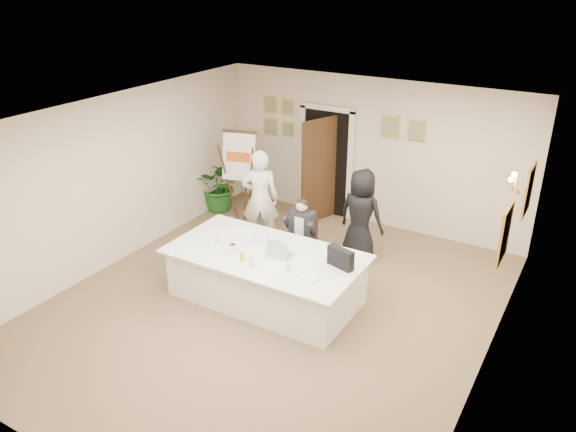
% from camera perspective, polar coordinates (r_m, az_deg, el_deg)
% --- Properties ---
extents(floor, '(7.00, 7.00, 0.00)m').
position_cam_1_polar(floor, '(8.43, -1.62, -9.04)').
color(floor, brown).
rests_on(floor, ground).
extents(ceiling, '(6.00, 7.00, 0.02)m').
position_cam_1_polar(ceiling, '(7.29, -1.88, 9.71)').
color(ceiling, white).
rests_on(ceiling, wall_back).
extents(wall_back, '(6.00, 0.10, 2.80)m').
position_cam_1_polar(wall_back, '(10.68, 8.39, 6.37)').
color(wall_back, beige).
rests_on(wall_back, floor).
extents(wall_front, '(6.00, 0.10, 2.80)m').
position_cam_1_polar(wall_front, '(5.55, -21.98, -13.36)').
color(wall_front, beige).
rests_on(wall_front, floor).
extents(wall_left, '(0.10, 7.00, 2.80)m').
position_cam_1_polar(wall_left, '(9.59, -17.11, 3.46)').
color(wall_left, beige).
rests_on(wall_left, floor).
extents(wall_right, '(0.10, 7.00, 2.80)m').
position_cam_1_polar(wall_right, '(6.81, 20.26, -5.69)').
color(wall_right, beige).
rests_on(wall_right, floor).
extents(doorway, '(1.14, 0.86, 2.20)m').
position_cam_1_polar(doorway, '(10.98, 3.66, 5.12)').
color(doorway, black).
rests_on(doorway, floor).
extents(pictures_back_wall, '(3.40, 0.06, 0.80)m').
position_cam_1_polar(pictures_back_wall, '(10.84, 4.53, 9.30)').
color(pictures_back_wall, gold).
rests_on(pictures_back_wall, wall_back).
extents(pictures_right_wall, '(0.06, 2.20, 0.80)m').
position_cam_1_polar(pictures_right_wall, '(7.74, 22.24, 0.55)').
color(pictures_right_wall, gold).
rests_on(pictures_right_wall, wall_right).
extents(wall_sconce, '(0.20, 0.30, 0.24)m').
position_cam_1_polar(wall_sconce, '(7.63, 22.14, 3.06)').
color(wall_sconce, '#D69044').
rests_on(wall_sconce, wall_right).
extents(conference_table, '(2.87, 1.52, 0.78)m').
position_cam_1_polar(conference_table, '(8.39, -2.27, -6.07)').
color(conference_table, silver).
rests_on(conference_table, floor).
extents(seated_man, '(0.64, 0.66, 1.26)m').
position_cam_1_polar(seated_man, '(9.05, 1.32, -1.95)').
color(seated_man, black).
rests_on(seated_man, floor).
extents(flip_chart, '(0.65, 0.47, 1.81)m').
position_cam_1_polar(flip_chart, '(10.75, -4.75, 3.50)').
color(flip_chart, '#301F0F').
rests_on(flip_chart, floor).
extents(standing_man, '(0.77, 0.67, 1.77)m').
position_cam_1_polar(standing_man, '(9.81, -2.84, 1.77)').
color(standing_man, white).
rests_on(standing_man, floor).
extents(standing_woman, '(0.83, 0.57, 1.61)m').
position_cam_1_polar(standing_woman, '(9.41, 7.41, 0.05)').
color(standing_woman, black).
rests_on(standing_woman, floor).
extents(potted_palm, '(1.21, 1.14, 1.07)m').
position_cam_1_polar(potted_palm, '(11.47, -6.87, 3.14)').
color(potted_palm, '#1C521B').
rests_on(potted_palm, floor).
extents(laptop, '(0.35, 0.37, 0.28)m').
position_cam_1_polar(laptop, '(8.10, -0.71, -3.04)').
color(laptop, '#B7BABC').
rests_on(laptop, conference_table).
extents(laptop_bag, '(0.42, 0.22, 0.29)m').
position_cam_1_polar(laptop_bag, '(7.80, 5.36, -4.25)').
color(laptop_bag, black).
rests_on(laptop_bag, conference_table).
extents(paper_stack, '(0.31, 0.23, 0.03)m').
position_cam_1_polar(paper_stack, '(7.57, 2.18, -6.24)').
color(paper_stack, white).
rests_on(paper_stack, conference_table).
extents(plate_left, '(0.27, 0.27, 0.01)m').
position_cam_1_polar(plate_left, '(8.55, -9.76, -2.85)').
color(plate_left, white).
rests_on(plate_left, conference_table).
extents(plate_mid, '(0.24, 0.24, 0.01)m').
position_cam_1_polar(plate_mid, '(8.23, -7.69, -3.83)').
color(plate_mid, white).
rests_on(plate_mid, conference_table).
extents(plate_near, '(0.28, 0.28, 0.01)m').
position_cam_1_polar(plate_near, '(7.85, -4.88, -5.18)').
color(plate_near, white).
rests_on(plate_near, conference_table).
extents(glass_a, '(0.08, 0.08, 0.14)m').
position_cam_1_polar(glass_a, '(8.46, -7.20, -2.53)').
color(glass_a, silver).
rests_on(glass_a, conference_table).
extents(glass_b, '(0.07, 0.07, 0.14)m').
position_cam_1_polar(glass_b, '(7.84, -3.74, -4.67)').
color(glass_b, silver).
rests_on(glass_b, conference_table).
extents(glass_c, '(0.08, 0.08, 0.14)m').
position_cam_1_polar(glass_c, '(7.66, -0.02, -5.33)').
color(glass_c, silver).
rests_on(glass_c, conference_table).
extents(glass_d, '(0.07, 0.07, 0.14)m').
position_cam_1_polar(glass_d, '(8.47, -3.36, -2.34)').
color(glass_d, silver).
rests_on(glass_d, conference_table).
extents(oj_glass, '(0.07, 0.07, 0.13)m').
position_cam_1_polar(oj_glass, '(7.98, -4.68, -4.18)').
color(oj_glass, gold).
rests_on(oj_glass, conference_table).
extents(steel_jug, '(0.09, 0.09, 0.11)m').
position_cam_1_polar(steel_jug, '(8.27, -5.62, -3.23)').
color(steel_jug, silver).
rests_on(steel_jug, conference_table).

